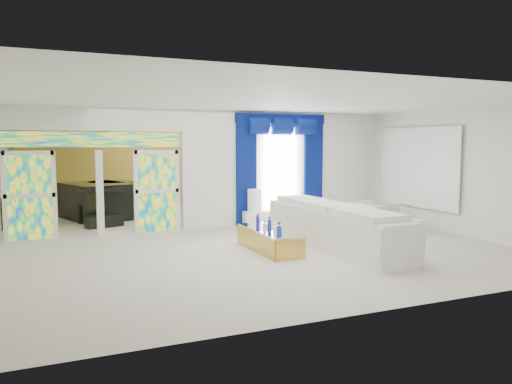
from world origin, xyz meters
name	(u,v)px	position (x,y,z in m)	size (l,w,h in m)	color
floor	(225,233)	(0.00, 0.00, 0.00)	(12.00, 12.00, 0.00)	#B7AF9E
dividing_wall	(287,168)	(2.15, 1.00, 1.50)	(5.70, 0.18, 3.00)	white
dividing_header	(94,119)	(-2.85, 1.00, 2.73)	(4.30, 0.18, 0.55)	white
stained_panel_left	(30,195)	(-4.28, 1.00, 1.00)	(0.95, 0.04, 2.00)	#994C3F
stained_panel_right	(157,191)	(-1.42, 1.00, 1.00)	(0.95, 0.04, 2.00)	#994C3F
stained_transom	(95,140)	(-2.85, 1.00, 2.25)	(4.00, 0.05, 0.35)	#994C3F
window_pane	(280,170)	(1.90, 0.90, 1.45)	(1.00, 0.02, 2.30)	white
blue_drape_left	(246,173)	(0.90, 0.87, 1.40)	(0.55, 0.10, 2.80)	#031046
blue_drape_right	(313,171)	(2.90, 0.87, 1.40)	(0.55, 0.10, 2.80)	#031046
blue_pelmet	(281,119)	(1.90, 0.87, 2.82)	(2.60, 0.12, 0.25)	#031046
wall_mirror	(418,167)	(4.94, -1.00, 1.55)	(0.04, 2.70, 1.90)	white
gold_curtains	(169,163)	(0.00, 5.90, 1.50)	(9.70, 0.12, 2.90)	gold
white_sofa	(334,229)	(1.53, -2.45, 0.40)	(0.90, 4.18, 0.80)	white
coffee_table	(269,240)	(0.18, -2.15, 0.21)	(0.62, 1.86, 0.41)	gold
console_table	(265,218)	(1.35, 0.68, 0.20)	(1.18, 0.37, 0.39)	white
table_lamp	(254,200)	(1.05, 0.68, 0.68)	(0.36, 0.36, 0.58)	white
armchair	(373,215)	(3.81, -0.69, 0.32)	(0.99, 0.87, 0.65)	white
grand_piano	(98,201)	(-2.59, 3.69, 0.51)	(1.55, 2.03, 1.03)	black
piano_bench	(104,221)	(-2.59, 2.09, 0.15)	(0.92, 0.36, 0.31)	black
tv_console	(17,212)	(-4.65, 2.71, 0.42)	(0.58, 0.53, 0.84)	tan
chandelier	(107,126)	(-2.30, 3.40, 2.65)	(0.60, 0.60, 0.60)	gold
decanters	(270,226)	(0.18, -2.18, 0.50)	(0.17, 1.29, 0.22)	navy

